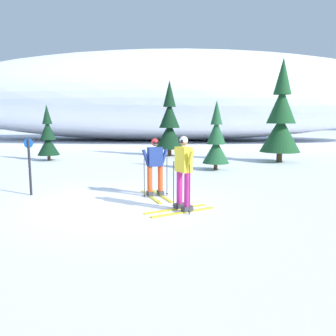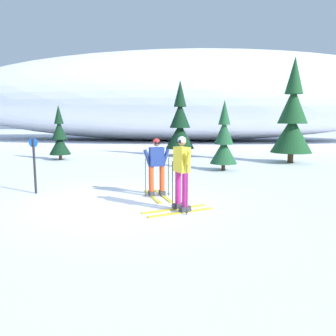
{
  "view_description": "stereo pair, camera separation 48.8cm",
  "coord_description": "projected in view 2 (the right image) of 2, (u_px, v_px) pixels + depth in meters",
  "views": [
    {
      "loc": [
        2.15,
        -8.79,
        2.25
      ],
      "look_at": [
        1.41,
        0.15,
        0.95
      ],
      "focal_mm": 36.37,
      "sensor_mm": 36.0,
      "label": 1
    },
    {
      "loc": [
        2.64,
        -8.74,
        2.25
      ],
      "look_at": [
        1.41,
        0.15,
        0.95
      ],
      "focal_mm": 36.37,
      "sensor_mm": 36.0,
      "label": 2
    }
  ],
  "objects": [
    {
      "name": "skier_yellow_jacket",
      "position": [
        181.0,
        172.0,
        8.25
      ],
      "size": [
        1.71,
        1.38,
        1.84
      ],
      "color": "gold",
      "rests_on": "ground"
    },
    {
      "name": "snow_ridge_background",
      "position": [
        172.0,
        97.0,
        35.53
      ],
      "size": [
        51.16,
        17.74,
        9.05
      ],
      "primitive_type": "ellipsoid",
      "color": "white",
      "rests_on": "ground"
    },
    {
      "name": "pine_tree_center_left",
      "position": [
        180.0,
        125.0,
        20.54
      ],
      "size": [
        1.75,
        1.75,
        4.54
      ],
      "color": "#47301E",
      "rests_on": "ground"
    },
    {
      "name": "pine_tree_far_right",
      "position": [
        292.0,
        119.0,
        17.25
      ],
      "size": [
        2.06,
        2.06,
        5.33
      ],
      "color": "#47301E",
      "rests_on": "ground"
    },
    {
      "name": "pine_tree_far_left",
      "position": [
        60.0,
        137.0,
        18.64
      ],
      "size": [
        1.16,
        1.16,
        3.01
      ],
      "color": "#47301E",
      "rests_on": "ground"
    },
    {
      "name": "trail_marker_post",
      "position": [
        34.0,
        163.0,
        10.21
      ],
      "size": [
        0.28,
        0.07,
        1.69
      ],
      "color": "black",
      "rests_on": "ground"
    },
    {
      "name": "ground_plane",
      "position": [
        116.0,
        202.0,
        9.24
      ],
      "size": [
        120.0,
        120.0,
        0.0
      ],
      "primitive_type": "plane",
      "color": "white"
    },
    {
      "name": "skier_navy_jacket",
      "position": [
        157.0,
        166.0,
        9.88
      ],
      "size": [
        1.12,
        1.77,
        1.69
      ],
      "color": "gold",
      "rests_on": "ground"
    },
    {
      "name": "pine_tree_center_right",
      "position": [
        224.0,
        141.0,
        14.79
      ],
      "size": [
        1.18,
        1.18,
        3.06
      ],
      "color": "#47301E",
      "rests_on": "ground"
    }
  ]
}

